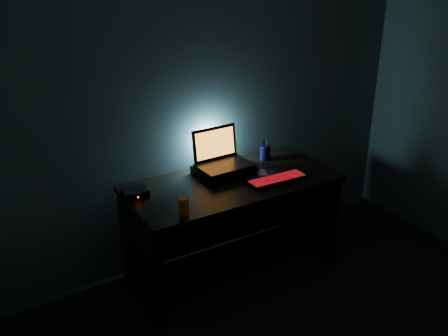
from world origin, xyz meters
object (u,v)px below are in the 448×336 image
laptop (221,157)px  juice_glass (184,206)px  keyboard (277,180)px  mouse (262,174)px  router (135,193)px  pen_cup (265,153)px

laptop → juice_glass: 0.68m
keyboard → mouse: mouse is taller
mouse → laptop: bearing=153.6°
laptop → mouse: bearing=-49.1°
keyboard → juice_glass: juice_glass is taller
router → laptop: bearing=9.8°
keyboard → pen_cup: size_ratio=3.94×
laptop → pen_cup: laptop is taller
keyboard → juice_glass: (-0.77, -0.09, 0.04)m
laptop → router: (-0.69, -0.06, -0.09)m
pen_cup → keyboard: bearing=-112.8°
mouse → router: 0.91m
pen_cup → juice_glass: 1.04m
pen_cup → mouse: bearing=-128.9°
pen_cup → router: bearing=-175.3°
keyboard → juice_glass: size_ratio=4.11×
keyboard → router: 0.99m
keyboard → router: bearing=165.0°
router → juice_glass: bearing=-60.5°
laptop → pen_cup: 0.42m
juice_glass → keyboard: bearing=6.5°
keyboard → mouse: (-0.05, 0.12, 0.01)m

